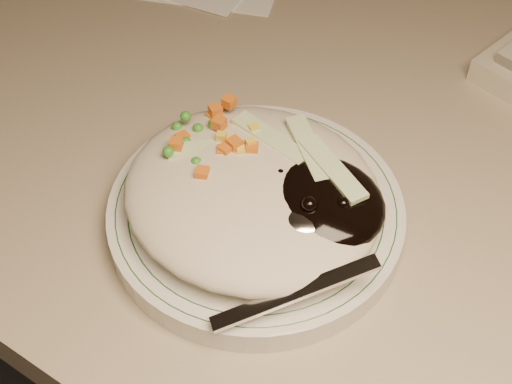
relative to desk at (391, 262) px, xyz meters
The scene contains 4 objects.
desk is the anchor object (origin of this frame).
plate 0.28m from the desk, 110.39° to the right, with size 0.22×0.22×0.02m, color silver.
plate_rim 0.29m from the desk, 110.39° to the right, with size 0.21×0.21×0.00m.
meal 0.30m from the desk, 109.02° to the right, with size 0.21×0.19×0.05m.
Camera 1 is at (0.13, 0.92, 1.17)m, focal length 50.00 mm.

